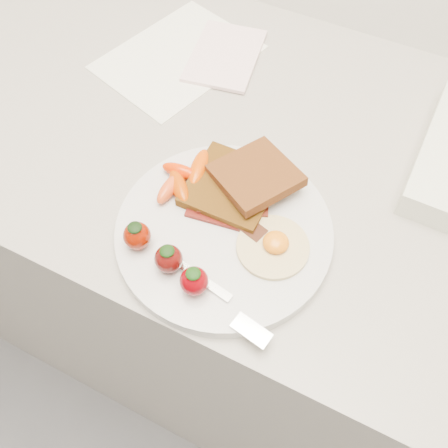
% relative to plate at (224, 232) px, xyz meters
% --- Properties ---
extents(counter, '(2.00, 0.60, 0.90)m').
position_rel_plate_xyz_m(counter, '(0.02, 0.16, -0.46)').
color(counter, gray).
rests_on(counter, ground).
extents(plate, '(0.27, 0.27, 0.02)m').
position_rel_plate_xyz_m(plate, '(0.00, 0.00, 0.00)').
color(plate, silver).
rests_on(plate, counter).
extents(toast_lower, '(0.11, 0.11, 0.01)m').
position_rel_plate_xyz_m(toast_lower, '(-0.02, 0.06, 0.02)').
color(toast_lower, '#3F2607').
rests_on(toast_lower, plate).
extents(toast_upper, '(0.13, 0.13, 0.02)m').
position_rel_plate_xyz_m(toast_upper, '(0.01, 0.08, 0.03)').
color(toast_upper, '#401D05').
rests_on(toast_upper, toast_lower).
extents(fried_egg, '(0.10, 0.10, 0.02)m').
position_rel_plate_xyz_m(fried_egg, '(0.07, 0.00, 0.01)').
color(fried_egg, beige).
rests_on(fried_egg, plate).
extents(bacon_strips, '(0.11, 0.06, 0.01)m').
position_rel_plate_xyz_m(bacon_strips, '(-0.00, 0.02, 0.01)').
color(bacon_strips, '#460606').
rests_on(bacon_strips, plate).
extents(baby_carrots, '(0.07, 0.11, 0.02)m').
position_rel_plate_xyz_m(baby_carrots, '(-0.08, 0.04, 0.02)').
color(baby_carrots, red).
rests_on(baby_carrots, plate).
extents(strawberries, '(0.12, 0.05, 0.04)m').
position_rel_plate_xyz_m(strawberries, '(-0.04, -0.08, 0.03)').
color(strawberries, '#781100').
rests_on(strawberries, plate).
extents(fork, '(0.17, 0.06, 0.00)m').
position_rel_plate_xyz_m(fork, '(0.04, -0.09, 0.01)').
color(fork, silver).
rests_on(fork, plate).
extents(paper_sheet, '(0.24, 0.28, 0.00)m').
position_rel_plate_xyz_m(paper_sheet, '(-0.22, 0.27, -0.01)').
color(paper_sheet, white).
rests_on(paper_sheet, counter).
extents(notepad, '(0.13, 0.17, 0.01)m').
position_rel_plate_xyz_m(notepad, '(-0.15, 0.30, -0.00)').
color(notepad, '#FFD6D6').
rests_on(notepad, paper_sheet).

